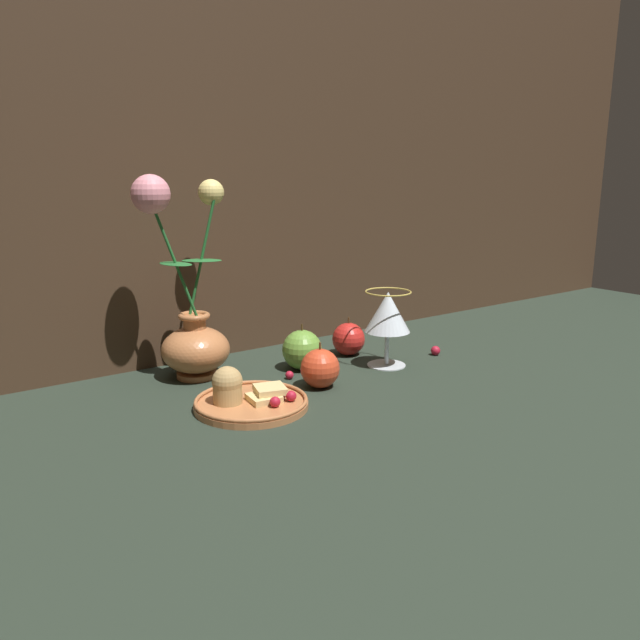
{
  "coord_description": "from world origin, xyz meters",
  "views": [
    {
      "loc": [
        -0.65,
        -0.87,
        0.36
      ],
      "look_at": [
        -0.02,
        0.02,
        0.1
      ],
      "focal_mm": 35.0,
      "sensor_mm": 36.0,
      "label": 1
    }
  ],
  "objects_px": {
    "plate_with_pastries": "(247,398)",
    "apple_beside_vase": "(302,350)",
    "apple_near_glass": "(320,368)",
    "apple_at_table_edge": "(349,339)",
    "wine_glass": "(388,315)",
    "vase": "(190,318)"
  },
  "relations": [
    {
      "from": "plate_with_pastries",
      "to": "apple_beside_vase",
      "type": "xyz_separation_m",
      "value": [
        0.18,
        0.12,
        0.02
      ]
    },
    {
      "from": "apple_near_glass",
      "to": "apple_at_table_edge",
      "type": "height_order",
      "value": "apple_near_glass"
    },
    {
      "from": "apple_beside_vase",
      "to": "apple_at_table_edge",
      "type": "bearing_deg",
      "value": 10.31
    },
    {
      "from": "apple_at_table_edge",
      "to": "wine_glass",
      "type": "bearing_deg",
      "value": -81.7
    },
    {
      "from": "wine_glass",
      "to": "apple_near_glass",
      "type": "xyz_separation_m",
      "value": [
        -0.17,
        -0.03,
        -0.07
      ]
    },
    {
      "from": "plate_with_pastries",
      "to": "apple_beside_vase",
      "type": "relative_size",
      "value": 2.06
    },
    {
      "from": "plate_with_pastries",
      "to": "apple_at_table_edge",
      "type": "bearing_deg",
      "value": 24.19
    },
    {
      "from": "apple_beside_vase",
      "to": "apple_at_table_edge",
      "type": "xyz_separation_m",
      "value": [
        0.13,
        0.02,
        -0.0
      ]
    },
    {
      "from": "wine_glass",
      "to": "vase",
      "type": "bearing_deg",
      "value": 156.21
    },
    {
      "from": "wine_glass",
      "to": "plate_with_pastries",
      "type": "bearing_deg",
      "value": -173.0
    },
    {
      "from": "wine_glass",
      "to": "apple_near_glass",
      "type": "bearing_deg",
      "value": -171.23
    },
    {
      "from": "vase",
      "to": "apple_beside_vase",
      "type": "height_order",
      "value": "vase"
    },
    {
      "from": "vase",
      "to": "apple_at_table_edge",
      "type": "relative_size",
      "value": 4.57
    },
    {
      "from": "plate_with_pastries",
      "to": "apple_beside_vase",
      "type": "distance_m",
      "value": 0.22
    },
    {
      "from": "wine_glass",
      "to": "apple_near_glass",
      "type": "distance_m",
      "value": 0.19
    },
    {
      "from": "vase",
      "to": "apple_near_glass",
      "type": "bearing_deg",
      "value": -47.91
    },
    {
      "from": "vase",
      "to": "plate_with_pastries",
      "type": "distance_m",
      "value": 0.21
    },
    {
      "from": "plate_with_pastries",
      "to": "apple_at_table_edge",
      "type": "xyz_separation_m",
      "value": [
        0.31,
        0.14,
        0.02
      ]
    },
    {
      "from": "vase",
      "to": "apple_at_table_edge",
      "type": "bearing_deg",
      "value": -8.41
    },
    {
      "from": "plate_with_pastries",
      "to": "wine_glass",
      "type": "xyz_separation_m",
      "value": [
        0.32,
        0.04,
        0.08
      ]
    },
    {
      "from": "vase",
      "to": "plate_with_pastries",
      "type": "relative_size",
      "value": 2.0
    },
    {
      "from": "apple_near_glass",
      "to": "vase",
      "type": "bearing_deg",
      "value": 132.09
    }
  ]
}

